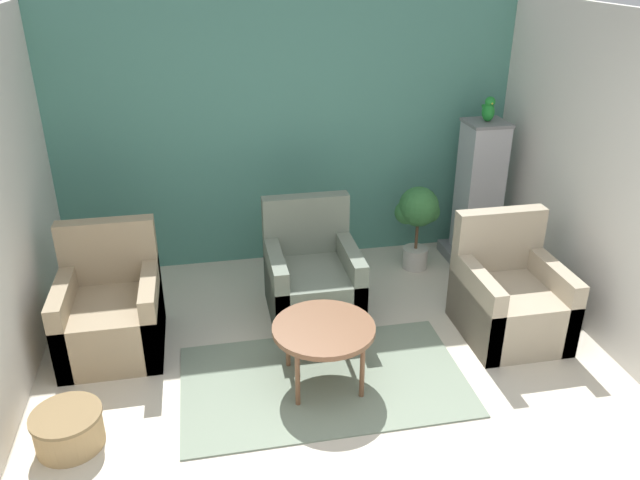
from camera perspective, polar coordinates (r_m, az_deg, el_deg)
ground_plane at (r=4.08m, az=4.50°, el=-20.96°), size 20.00×20.00×0.00m
wall_back_accent at (r=6.12m, az=-2.90°, el=9.50°), size 4.53×0.06×2.55m
wall_right at (r=5.50m, az=23.64°, el=5.54°), size 0.06×3.10×2.55m
area_rug at (r=4.77m, az=0.33°, el=-12.71°), size 2.10×1.23×0.01m
coffee_table at (r=4.51m, az=0.34°, el=-8.34°), size 0.74×0.74×0.48m
armchair_left at (r=5.23m, az=-18.52°, el=-6.38°), size 0.76×0.83×0.98m
armchair_right at (r=5.37m, az=16.89°, el=-5.21°), size 0.76×0.83×0.98m
armchair_middle at (r=5.42m, az=-0.72°, el=-3.72°), size 0.76×0.83×0.98m
birdcage at (r=6.41m, az=14.26°, el=3.73°), size 0.55×0.55×1.44m
parrot at (r=6.15m, az=15.14°, el=11.43°), size 0.11×0.20×0.24m
potted_plant at (r=6.14m, az=8.91°, el=2.25°), size 0.43×0.39×0.85m
wicker_basket at (r=4.48m, az=-22.03°, el=-15.64°), size 0.45×0.45×0.25m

